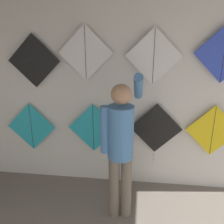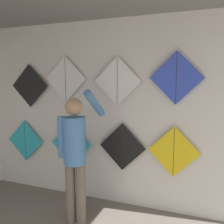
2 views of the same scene
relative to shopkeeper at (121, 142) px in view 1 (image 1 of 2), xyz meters
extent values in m
cube|color=silver|center=(-0.03, 0.74, 0.39)|extent=(4.79, 0.06, 2.80)
cylinder|color=#726656|center=(-0.07, -0.02, -0.60)|extent=(0.13, 0.13, 0.82)
cylinder|color=#726656|center=(0.07, 0.00, -0.60)|extent=(0.13, 0.13, 0.82)
cylinder|color=#4C7FB7|center=(0.00, -0.01, 0.12)|extent=(0.29, 0.29, 0.62)
sphere|color=tan|center=(0.00, -0.01, 0.56)|extent=(0.22, 0.22, 0.22)
cylinder|color=#4C7FB7|center=(-0.18, -0.04, 0.15)|extent=(0.10, 0.10, 0.55)
cylinder|color=#4C7FB7|center=(0.18, 0.24, 0.59)|extent=(0.10, 0.51, 0.40)
cube|color=#28B2C6|center=(-1.37, 0.65, -0.16)|extent=(0.72, 0.01, 0.72)
cylinder|color=black|center=(-1.37, 0.65, -0.16)|extent=(0.01, 0.01, 0.69)
cube|color=#28B2C6|center=(-0.45, 0.65, -0.13)|extent=(0.72, 0.01, 0.72)
cylinder|color=black|center=(-0.45, 0.65, -0.13)|extent=(0.01, 0.01, 0.69)
cube|color=black|center=(0.43, 0.65, -0.09)|extent=(0.72, 0.01, 0.72)
cylinder|color=black|center=(0.43, 0.65, -0.09)|extent=(0.01, 0.01, 0.69)
sphere|color=white|center=(0.43, 0.64, -0.50)|extent=(0.04, 0.04, 0.04)
sphere|color=white|center=(0.43, 0.64, -0.57)|extent=(0.04, 0.04, 0.04)
sphere|color=white|center=(0.43, 0.64, -0.64)|extent=(0.04, 0.04, 0.04)
cube|color=yellow|center=(1.19, 0.65, -0.09)|extent=(0.72, 0.01, 0.72)
cylinder|color=black|center=(1.19, 0.65, -0.09)|extent=(0.01, 0.01, 0.69)
cube|color=black|center=(-1.23, 0.65, 0.80)|extent=(0.72, 0.01, 0.72)
cylinder|color=black|center=(-1.23, 0.65, 0.80)|extent=(0.01, 0.01, 0.69)
cube|color=white|center=(-0.52, 0.65, 0.91)|extent=(0.72, 0.01, 0.72)
cylinder|color=black|center=(-0.52, 0.65, 0.91)|extent=(0.01, 0.01, 0.69)
cube|color=white|center=(0.35, 0.65, 0.88)|extent=(0.72, 0.01, 0.72)
cylinder|color=black|center=(0.35, 0.65, 0.88)|extent=(0.01, 0.01, 0.69)
cube|color=blue|center=(1.18, 0.65, 0.93)|extent=(0.72, 0.01, 0.72)
cylinder|color=black|center=(1.18, 0.65, 0.93)|extent=(0.01, 0.01, 0.69)
camera|label=1|loc=(0.21, -2.56, 1.27)|focal=40.00mm
camera|label=2|loc=(1.60, -2.78, 0.92)|focal=40.00mm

